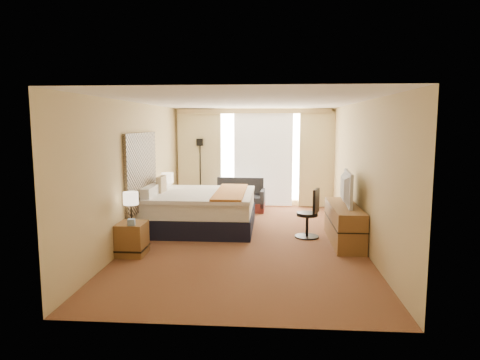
# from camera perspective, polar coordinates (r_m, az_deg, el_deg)

# --- Properties ---
(floor) EXTENTS (4.20, 7.00, 0.02)m
(floor) POSITION_cam_1_polar(r_m,az_deg,el_deg) (8.23, 0.83, -8.00)
(floor) COLOR maroon
(floor) RESTS_ON ground
(ceiling) EXTENTS (4.20, 7.00, 0.02)m
(ceiling) POSITION_cam_1_polar(r_m,az_deg,el_deg) (7.94, 0.87, 10.39)
(ceiling) COLOR white
(ceiling) RESTS_ON wall_back
(wall_back) EXTENTS (4.20, 0.02, 2.60)m
(wall_back) POSITION_cam_1_polar(r_m,az_deg,el_deg) (11.46, 1.87, 3.02)
(wall_back) COLOR #D3B781
(wall_back) RESTS_ON ground
(wall_front) EXTENTS (4.20, 0.02, 2.60)m
(wall_front) POSITION_cam_1_polar(r_m,az_deg,el_deg) (4.53, -1.74, -4.02)
(wall_front) COLOR #D3B781
(wall_front) RESTS_ON ground
(wall_left) EXTENTS (0.02, 7.00, 2.60)m
(wall_left) POSITION_cam_1_polar(r_m,az_deg,el_deg) (8.37, -13.66, 1.11)
(wall_left) COLOR #D3B781
(wall_left) RESTS_ON ground
(wall_right) EXTENTS (0.02, 7.00, 2.60)m
(wall_right) POSITION_cam_1_polar(r_m,az_deg,el_deg) (8.13, 15.79, 0.86)
(wall_right) COLOR #D3B781
(wall_right) RESTS_ON ground
(headboard) EXTENTS (0.06, 1.85, 1.50)m
(headboard) POSITION_cam_1_polar(r_m,az_deg,el_deg) (8.55, -13.00, 1.13)
(headboard) COLOR black
(headboard) RESTS_ON wall_left
(nightstand_left) EXTENTS (0.45, 0.52, 0.55)m
(nightstand_left) POSITION_cam_1_polar(r_m,az_deg,el_deg) (7.50, -14.19, -7.61)
(nightstand_left) COLOR brown
(nightstand_left) RESTS_ON floor
(nightstand_right) EXTENTS (0.45, 0.52, 0.55)m
(nightstand_right) POSITION_cam_1_polar(r_m,az_deg,el_deg) (9.84, -9.62, -3.87)
(nightstand_right) COLOR brown
(nightstand_right) RESTS_ON floor
(media_dresser) EXTENTS (0.50, 1.80, 0.70)m
(media_dresser) POSITION_cam_1_polar(r_m,az_deg,el_deg) (8.24, 13.70, -5.69)
(media_dresser) COLOR brown
(media_dresser) RESTS_ON floor
(window) EXTENTS (2.30, 0.02, 2.30)m
(window) POSITION_cam_1_polar(r_m,az_deg,el_deg) (11.42, 3.12, 3.09)
(window) COLOR white
(window) RESTS_ON wall_back
(curtains) EXTENTS (4.12, 0.19, 2.56)m
(curtains) POSITION_cam_1_polar(r_m,az_deg,el_deg) (11.34, 1.83, 3.52)
(curtains) COLOR beige
(curtains) RESTS_ON floor
(bed) EXTENTS (2.28, 2.09, 1.11)m
(bed) POSITION_cam_1_polar(r_m,az_deg,el_deg) (9.08, -5.57, -3.93)
(bed) COLOR black
(bed) RESTS_ON floor
(loveseat) EXTENTS (1.33, 0.76, 0.81)m
(loveseat) POSITION_cam_1_polar(r_m,az_deg,el_deg) (10.93, -0.07, -2.66)
(loveseat) COLOR #591E19
(loveseat) RESTS_ON floor
(floor_lamp) EXTENTS (0.23, 0.23, 1.81)m
(floor_lamp) POSITION_cam_1_polar(r_m,az_deg,el_deg) (11.41, -5.34, 2.85)
(floor_lamp) COLOR black
(floor_lamp) RESTS_ON floor
(desk_chair) EXTENTS (0.48, 0.47, 0.96)m
(desk_chair) POSITION_cam_1_polar(r_m,az_deg,el_deg) (8.42, 9.29, -4.75)
(desk_chair) COLOR black
(desk_chair) RESTS_ON floor
(lamp_left) EXTENTS (0.25, 0.25, 0.53)m
(lamp_left) POSITION_cam_1_polar(r_m,az_deg,el_deg) (7.36, -14.36, -2.47)
(lamp_left) COLOR black
(lamp_left) RESTS_ON nightstand_left
(lamp_right) EXTENTS (0.26, 0.26, 0.56)m
(lamp_right) POSITION_cam_1_polar(r_m,az_deg,el_deg) (9.75, -9.66, 0.22)
(lamp_right) COLOR black
(lamp_right) RESTS_ON nightstand_right
(tissue_box) EXTENTS (0.13, 0.13, 0.10)m
(tissue_box) POSITION_cam_1_polar(r_m,az_deg,el_deg) (7.25, -14.29, -5.47)
(tissue_box) COLOR #7D9AC2
(tissue_box) RESTS_ON nightstand_left
(telephone) EXTENTS (0.19, 0.15, 0.07)m
(telephone) POSITION_cam_1_polar(r_m,az_deg,el_deg) (9.61, -9.48, -2.26)
(telephone) COLOR black
(telephone) RESTS_ON nightstand_right
(television) EXTENTS (0.22, 1.10, 0.63)m
(television) POSITION_cam_1_polar(r_m,az_deg,el_deg) (8.16, 13.44, -1.06)
(television) COLOR black
(television) RESTS_ON media_dresser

